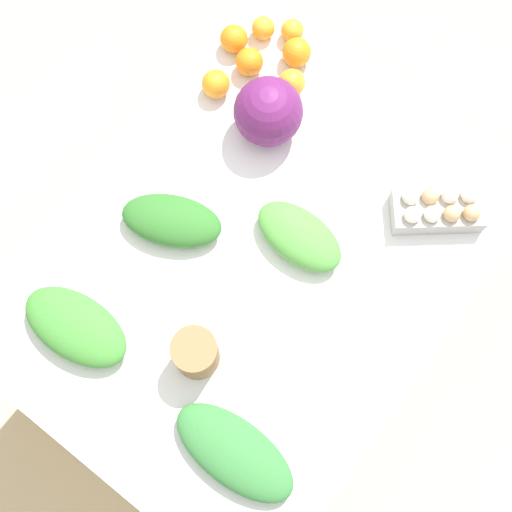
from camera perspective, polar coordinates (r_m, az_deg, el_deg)
The scene contains 16 objects.
ground_plane at distance 2.55m, azimuth 0.00°, elevation -4.93°, with size 8.00×8.00×0.00m, color #C6B289.
dining_table at distance 1.93m, azimuth 0.00°, elevation -0.95°, with size 1.31×1.00×0.73m.
cabbage_purple at distance 1.90m, azimuth 0.99°, elevation 11.46°, with size 0.18×0.18×0.18m, color #601E5B.
egg_carton at distance 1.90m, azimuth 14.38°, elevation 3.67°, with size 0.23×0.25×0.09m.
paper_bag at distance 1.72m, azimuth -4.84°, elevation -7.73°, with size 0.11×0.11×0.13m, color olive.
greens_bunch_chard at distance 1.73m, azimuth -1.74°, elevation -15.42°, with size 0.32×0.15×0.07m, color #337538.
greens_bunch_dandelion at distance 1.81m, azimuth -14.24°, elevation -5.50°, with size 0.29×0.16×0.08m, color #3D8433.
greens_bunch_kale at distance 1.84m, azimuth -6.76°, elevation 2.83°, with size 0.26×0.14×0.08m, color #2D6B28.
greens_bunch_scallion at distance 1.82m, azimuth 3.48°, elevation 1.58°, with size 0.25×0.14×0.08m, color #4C933D.
orange_0 at distance 2.01m, azimuth 2.88°, elevation 13.69°, with size 0.07×0.07×0.07m, color orange.
orange_1 at distance 2.04m, azimuth -0.53°, elevation 15.28°, with size 0.08×0.08×0.08m, color orange.
orange_2 at distance 2.10m, azimuth 0.58°, elevation 17.77°, with size 0.07×0.07×0.07m, color orange.
orange_3 at distance 2.00m, azimuth -3.24°, elevation 13.58°, with size 0.08×0.08×0.08m, color orange.
orange_4 at distance 2.05m, azimuth 3.27°, elevation 15.95°, with size 0.08×0.08×0.08m, color orange.
orange_5 at distance 2.08m, azimuth -1.78°, elevation 16.98°, with size 0.08×0.08×0.08m, color orange.
orange_6 at distance 2.10m, azimuth 2.92°, elevation 17.58°, with size 0.06×0.06×0.06m, color orange.
Camera 1 is at (-0.42, -0.32, 2.50)m, focal length 50.00 mm.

